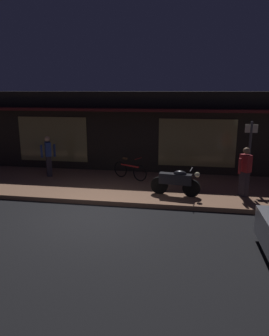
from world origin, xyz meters
The scene contains 8 objects.
ground_plane centered at (0.00, 0.00, 0.00)m, with size 60.00×60.00×0.00m, color black.
sidewalk_slab centered at (0.00, 3.00, 0.07)m, with size 18.00×4.00×0.15m, color #8C6047.
storefront_building centered at (0.00, 6.39, 1.80)m, with size 18.00×3.30×3.60m.
motorcycle centered at (2.49, 1.99, 0.65)m, with size 1.70×0.56×0.97m.
bicycle_parked centered at (0.56, 3.76, 0.51)m, with size 1.48×0.82×0.91m.
person_photographer centered at (-2.85, 3.67, 1.03)m, with size 0.57×0.44×1.67m.
person_bystander centered at (4.75, 2.31, 1.03)m, with size 0.54×0.44×1.67m.
sign_post centered at (5.08, 3.60, 1.51)m, with size 0.44×0.09×2.40m.
Camera 1 is at (2.81, -8.43, 3.63)m, focal length 33.92 mm.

